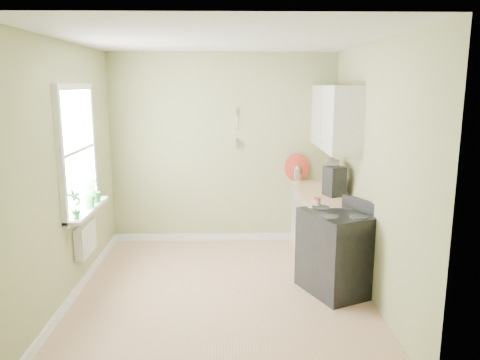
{
  "coord_description": "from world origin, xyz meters",
  "views": [
    {
      "loc": [
        0.09,
        -4.81,
        2.26
      ],
      "look_at": [
        0.21,
        0.55,
        1.16
      ],
      "focal_mm": 35.0,
      "sensor_mm": 36.0,
      "label": 1
    }
  ],
  "objects_px": {
    "stand_mixer": "(332,177)",
    "kettle": "(297,173)",
    "stove": "(338,251)",
    "coffee_maker": "(334,182)"
  },
  "relations": [
    {
      "from": "stand_mixer",
      "to": "kettle",
      "type": "height_order",
      "value": "stand_mixer"
    },
    {
      "from": "stand_mixer",
      "to": "kettle",
      "type": "relative_size",
      "value": 2.03
    },
    {
      "from": "kettle",
      "to": "coffee_maker",
      "type": "xyz_separation_m",
      "value": [
        0.33,
        -0.93,
        0.07
      ]
    },
    {
      "from": "kettle",
      "to": "stove",
      "type": "bearing_deg",
      "value": -82.3
    },
    {
      "from": "stove",
      "to": "kettle",
      "type": "relative_size",
      "value": 4.86
    },
    {
      "from": "stove",
      "to": "stand_mixer",
      "type": "xyz_separation_m",
      "value": [
        0.13,
        1.0,
        0.63
      ]
    },
    {
      "from": "coffee_maker",
      "to": "stove",
      "type": "bearing_deg",
      "value": -97.51
    },
    {
      "from": "stove",
      "to": "stand_mixer",
      "type": "distance_m",
      "value": 1.19
    },
    {
      "from": "coffee_maker",
      "to": "stand_mixer",
      "type": "bearing_deg",
      "value": 83.45
    },
    {
      "from": "coffee_maker",
      "to": "kettle",
      "type": "bearing_deg",
      "value": 109.27
    }
  ]
}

